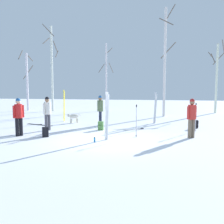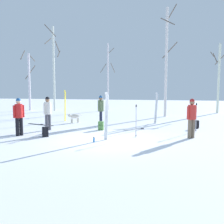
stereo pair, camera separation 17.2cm
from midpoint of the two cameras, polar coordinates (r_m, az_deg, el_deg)
The scene contains 22 objects.
ground_plane at distance 10.82m, azimuth -1.04°, elevation -6.14°, with size 60.00×60.00×0.00m, color white.
person_0 at distance 14.36m, azimuth -2.19°, elevation 0.81°, with size 0.34×0.51×1.72m.
person_1 at distance 12.16m, azimuth -19.83°, elevation -0.48°, with size 0.35×0.43×1.72m.
person_2 at distance 11.45m, azimuth 17.87°, elevation -0.79°, with size 0.44×0.35×1.72m.
person_3 at distance 13.23m, azimuth -13.88°, elevation 0.20°, with size 0.34×0.49×1.72m.
dog at distance 15.62m, azimuth -8.18°, elevation -1.02°, with size 0.72×0.61×0.57m.
ski_pair_planted_0 at distance 15.40m, azimuth 10.20°, elevation 0.88°, with size 0.22×0.02×1.87m.
ski_pair_planted_1 at distance 16.44m, azimuth -10.20°, elevation 1.39°, with size 0.04×0.22×1.99m.
ski_pair_planted_2 at distance 10.56m, azimuth -0.79°, elevation -0.96°, with size 0.20×0.02×2.00m.
ski_pair_lying_0 at distance 13.36m, azimuth 7.05°, elevation -3.82°, with size 1.79×1.02×0.05m.
ski_pair_lying_1 at distance 15.30m, azimuth -15.48°, elevation -2.75°, with size 1.80×0.73×0.05m.
ski_poles_0 at distance 13.15m, azimuth 18.74°, elevation -0.96°, with size 0.07×0.21×1.42m.
ski_poles_1 at distance 11.17m, azimuth 5.86°, elevation -1.79°, with size 0.07×0.27×1.44m.
backpack_0 at distance 11.69m, azimuth -14.37°, elevation -4.35°, with size 0.33×0.34×0.44m.
backpack_1 at distance 14.20m, azimuth 18.71°, elevation -2.68°, with size 0.34×0.32×0.44m.
backpack_2 at distance 13.01m, azimuth -2.13°, elevation -3.13°, with size 0.27×0.29×0.44m.
water_bottle_0 at distance 10.29m, azimuth -3.62°, elevation -6.23°, with size 0.07×0.07×0.21m.
birch_tree_0 at distance 24.53m, azimuth -17.92°, elevation 6.76°, with size 1.08×1.21×5.50m.
birch_tree_1 at distance 23.34m, azimuth -12.76°, elevation 9.79°, with size 1.32×1.27×7.52m.
birch_tree_2 at distance 23.18m, azimuth -0.70°, elevation 8.00°, with size 1.27×1.26×6.03m.
birch_tree_3 at distance 19.12m, azimuth 12.37°, elevation 11.14°, with size 1.27×1.36×8.02m.
birch_tree_4 at distance 22.74m, azimuth 23.09°, elevation 7.45°, with size 1.41×1.39×5.89m.
Camera 2 is at (2.16, -10.36, 2.27)m, focal length 40.68 mm.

